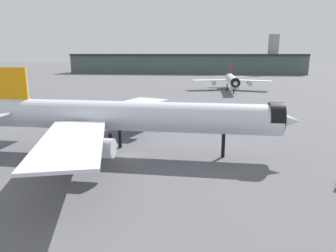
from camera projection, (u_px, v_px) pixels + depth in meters
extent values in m
plane|color=#56565B|center=(129.00, 156.00, 51.42)|extent=(900.00, 900.00, 0.00)
cylinder|color=silver|center=(129.00, 116.00, 51.63)|extent=(49.13, 7.62, 4.91)
cone|color=silver|center=(282.00, 121.00, 48.21)|extent=(5.66, 5.10, 4.81)
cylinder|color=black|center=(276.00, 118.00, 48.27)|extent=(2.48, 5.07, 4.95)
cube|color=silver|center=(128.00, 106.00, 65.27)|extent=(13.20, 23.29, 0.39)
cylinder|color=#B7BAC1|center=(131.00, 116.00, 62.93)|extent=(6.99, 3.08, 2.70)
cube|color=silver|center=(72.00, 141.00, 39.33)|extent=(15.26, 23.36, 0.39)
cylinder|color=#B7BAC1|center=(89.00, 147.00, 42.08)|extent=(6.99, 3.08, 2.70)
cube|color=orange|center=(12.00, 90.00, 53.60)|extent=(5.89, 0.82, 7.85)
cube|color=silver|center=(28.00, 105.00, 59.95)|extent=(4.89, 9.04, 0.29)
cylinder|color=black|center=(223.00, 145.00, 50.46)|extent=(0.59, 0.59, 3.92)
cylinder|color=black|center=(120.00, 137.00, 55.47)|extent=(0.59, 0.59, 3.92)
cylinder|color=black|center=(111.00, 145.00, 50.51)|extent=(0.59, 0.59, 3.92)
cylinder|color=silver|center=(232.00, 80.00, 138.59)|extent=(6.42, 35.53, 3.72)
cone|color=silver|center=(235.00, 84.00, 121.52)|extent=(3.95, 4.36, 3.64)
cone|color=silver|center=(229.00, 77.00, 155.67)|extent=(3.89, 5.09, 3.53)
cylinder|color=black|center=(235.00, 83.00, 122.17)|extent=(3.87, 1.96, 3.75)
cube|color=silver|center=(254.00, 81.00, 140.16)|extent=(16.79, 9.24, 0.30)
cylinder|color=#B7BAC1|center=(249.00, 83.00, 139.85)|extent=(2.42, 5.09, 2.04)
cube|color=silver|center=(210.00, 80.00, 142.50)|extent=(16.86, 11.29, 0.30)
cylinder|color=#B7BAC1|center=(214.00, 83.00, 141.73)|extent=(2.42, 5.09, 2.04)
cube|color=red|center=(230.00, 71.00, 152.25)|extent=(0.70, 4.26, 5.95)
cube|color=silver|center=(238.00, 76.00, 153.04)|extent=(6.59, 3.66, 0.22)
cube|color=silver|center=(221.00, 76.00, 154.02)|extent=(6.59, 3.66, 0.22)
cylinder|color=black|center=(234.00, 90.00, 128.43)|extent=(0.45, 0.45, 2.97)
cylinder|color=black|center=(236.00, 87.00, 140.83)|extent=(0.45, 0.45, 2.97)
cylinder|color=black|center=(227.00, 87.00, 141.30)|extent=(0.45, 0.45, 2.97)
cube|color=#475651|center=(186.00, 64.00, 254.87)|extent=(188.00, 40.39, 14.44)
cube|color=#232628|center=(186.00, 55.00, 253.07)|extent=(188.21, 42.68, 1.20)
cylinder|color=#939399|center=(273.00, 54.00, 245.92)|extent=(8.29, 8.29, 30.58)
cube|color=black|center=(83.00, 116.00, 81.29)|extent=(3.56, 5.89, 0.35)
cube|color=silver|center=(78.00, 113.00, 79.62)|extent=(2.76, 2.69, 1.60)
cube|color=#1E2D38|center=(75.00, 112.00, 78.68)|extent=(1.89, 0.54, 0.80)
cube|color=silver|center=(85.00, 110.00, 81.87)|extent=(3.03, 3.76, 2.20)
cylinder|color=black|center=(81.00, 118.00, 79.16)|extent=(0.49, 0.94, 0.90)
cylinder|color=black|center=(74.00, 117.00, 80.12)|extent=(0.49, 0.94, 0.90)
cylinder|color=black|center=(91.00, 115.00, 82.55)|extent=(0.49, 0.94, 0.90)
cylinder|color=black|center=(84.00, 115.00, 83.51)|extent=(0.49, 0.94, 0.90)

